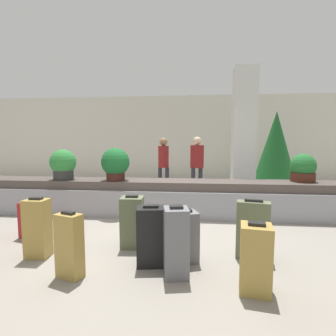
% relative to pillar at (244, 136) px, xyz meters
% --- Properties ---
extents(ground_plane, '(18.00, 18.00, 0.00)m').
position_rel_pillar_xyz_m(ground_plane, '(-1.69, -2.54, -1.60)').
color(ground_plane, gray).
extents(back_wall, '(18.00, 0.06, 3.20)m').
position_rel_pillar_xyz_m(back_wall, '(-1.69, 3.66, 0.00)').
color(back_wall, beige).
rests_on(back_wall, ground_plane).
extents(carousel, '(8.70, 0.84, 0.70)m').
position_rel_pillar_xyz_m(carousel, '(-1.69, -1.23, -1.27)').
color(carousel, gray).
rests_on(carousel, ground_plane).
extents(pillar, '(0.51, 0.51, 3.20)m').
position_rel_pillar_xyz_m(pillar, '(0.00, 0.00, 0.00)').
color(pillar, silver).
rests_on(pillar, ground_plane).
extents(suitcase_0, '(0.37, 0.32, 0.73)m').
position_rel_pillar_xyz_m(suitcase_0, '(-1.67, -3.43, -1.25)').
color(suitcase_0, black).
rests_on(suitcase_0, ground_plane).
extents(suitcase_1, '(0.35, 0.33, 0.57)m').
position_rel_pillar_xyz_m(suitcase_1, '(-3.67, -2.72, -1.33)').
color(suitcase_1, maroon).
rests_on(suitcase_1, ground_plane).
extents(suitcase_2, '(0.38, 0.35, 0.65)m').
position_rel_pillar_xyz_m(suitcase_2, '(-1.28, -3.31, -1.29)').
color(suitcase_2, slate).
rests_on(suitcase_2, ground_plane).
extents(suitcase_3, '(0.32, 0.25, 0.73)m').
position_rel_pillar_xyz_m(suitcase_3, '(-2.50, -3.82, -1.25)').
color(suitcase_3, '#A3843D').
rests_on(suitcase_3, ground_plane).
extents(suitcase_4, '(0.34, 0.32, 0.70)m').
position_rel_pillar_xyz_m(suitcase_4, '(-0.57, -3.91, -1.26)').
color(suitcase_4, '#A3843D').
rests_on(suitcase_4, ground_plane).
extents(suitcase_5, '(0.32, 0.29, 0.74)m').
position_rel_pillar_xyz_m(suitcase_5, '(-2.02, -2.93, -1.24)').
color(suitcase_5, '#5B6647').
rests_on(suitcase_5, ground_plane).
extents(suitcase_6, '(0.28, 0.22, 0.78)m').
position_rel_pillar_xyz_m(suitcase_6, '(-3.15, -3.37, -1.22)').
color(suitcase_6, '#A3843D').
rests_on(suitcase_6, ground_plane).
extents(suitcase_7, '(0.43, 0.26, 0.76)m').
position_rel_pillar_xyz_m(suitcase_7, '(-0.43, -3.14, -1.23)').
color(suitcase_7, '#5B6647').
rests_on(suitcase_7, ground_plane).
extents(suitcase_8, '(0.31, 0.32, 0.79)m').
position_rel_pillar_xyz_m(suitcase_8, '(-1.36, -3.68, -1.22)').
color(suitcase_8, slate).
rests_on(suitcase_8, ground_plane).
extents(potted_plant_0, '(0.52, 0.52, 0.62)m').
position_rel_pillar_xyz_m(potted_plant_0, '(-3.85, -1.33, -0.59)').
color(potted_plant_0, '#2D2D2D').
rests_on(potted_plant_0, carousel).
extents(potted_plant_1, '(0.56, 0.56, 0.65)m').
position_rel_pillar_xyz_m(potted_plant_1, '(-2.74, -1.35, -0.57)').
color(potted_plant_1, '#381914').
rests_on(potted_plant_1, carousel).
extents(potted_plant_2, '(0.48, 0.48, 0.55)m').
position_rel_pillar_xyz_m(potted_plant_2, '(0.96, -1.10, -0.65)').
color(potted_plant_2, '#4C2319').
rests_on(potted_plant_2, carousel).
extents(traveler_0, '(0.36, 0.35, 1.60)m').
position_rel_pillar_xyz_m(traveler_0, '(-1.10, 0.64, -0.65)').
color(traveler_0, '#282833').
rests_on(traveler_0, ground_plane).
extents(traveler_1, '(0.31, 0.36, 1.57)m').
position_rel_pillar_xyz_m(traveler_1, '(-2.02, 0.80, -0.67)').
color(traveler_1, '#282833').
rests_on(traveler_1, ground_plane).
extents(decorated_tree, '(1.29, 1.29, 2.37)m').
position_rel_pillar_xyz_m(decorated_tree, '(1.23, 1.63, -0.33)').
color(decorated_tree, '#4C331E').
rests_on(decorated_tree, ground_plane).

